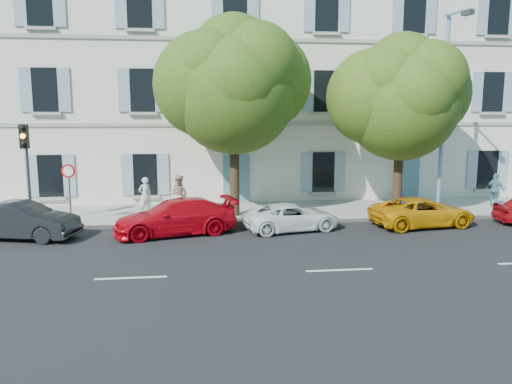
{
  "coord_description": "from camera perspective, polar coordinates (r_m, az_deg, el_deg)",
  "views": [
    {
      "loc": [
        -4.09,
        -17.71,
        4.61
      ],
      "look_at": [
        -1.76,
        2.0,
        1.4
      ],
      "focal_mm": 35.0,
      "sensor_mm": 36.0,
      "label": 1
    }
  ],
  "objects": [
    {
      "name": "car_white_coupe",
      "position": [
        19.59,
        4.13,
        -2.86
      ],
      "size": [
        4.09,
        2.5,
        1.06
      ],
      "primitive_type": "imported",
      "rotation": [
        0.0,
        0.0,
        1.78
      ],
      "color": "white",
      "rests_on": "ground"
    },
    {
      "name": "traffic_light",
      "position": [
        21.36,
        -24.83,
        4.08
      ],
      "size": [
        0.32,
        0.45,
        3.97
      ],
      "color": "#383A3D",
      "rests_on": "sidewalk"
    },
    {
      "name": "pedestrian_c",
      "position": [
        26.12,
        25.67,
        0.22
      ],
      "size": [
        0.72,
        1.01,
        1.6
      ],
      "primitive_type": "imported",
      "rotation": [
        0.0,
        0.0,
        1.97
      ],
      "color": "teal",
      "rests_on": "sidewalk"
    },
    {
      "name": "car_yellow_supercar",
      "position": [
        21.3,
        18.49,
        -2.18
      ],
      "size": [
        4.47,
        2.53,
        1.18
      ],
      "primitive_type": "imported",
      "rotation": [
        0.0,
        0.0,
        1.71
      ],
      "color": "orange",
      "rests_on": "ground"
    },
    {
      "name": "pedestrian_a",
      "position": [
        22.44,
        -12.57,
        -0.39
      ],
      "size": [
        0.71,
        0.64,
        1.63
      ],
      "primitive_type": "imported",
      "rotation": [
        0.0,
        0.0,
        3.68
      ],
      "color": "silver",
      "rests_on": "sidewalk"
    },
    {
      "name": "car_dark_sedan",
      "position": [
        20.09,
        -25.26,
        -2.99
      ],
      "size": [
        4.36,
        2.41,
        1.36
      ],
      "primitive_type": "imported",
      "rotation": [
        0.0,
        0.0,
        1.32
      ],
      "color": "black",
      "rests_on": "ground"
    },
    {
      "name": "kerb",
      "position": [
        20.9,
        4.72,
        -3.36
      ],
      "size": [
        36.0,
        0.16,
        0.16
      ],
      "primitive_type": "cube",
      "color": "#9E998E",
      "rests_on": "ground"
    },
    {
      "name": "pedestrian_b",
      "position": [
        21.78,
        -8.82,
        -0.36
      ],
      "size": [
        1.09,
        1.02,
        1.78
      ],
      "primitive_type": "imported",
      "rotation": [
        0.0,
        0.0,
        2.61
      ],
      "color": "tan",
      "rests_on": "sidewalk"
    },
    {
      "name": "building",
      "position": [
        28.25,
        1.64,
        12.0
      ],
      "size": [
        28.0,
        7.0,
        12.0
      ],
      "primitive_type": "cube",
      "color": "silver",
      "rests_on": "ground"
    },
    {
      "name": "car_red_coupe",
      "position": [
        19.11,
        -9.23,
        -2.83
      ],
      "size": [
        4.95,
        2.94,
        1.34
      ],
      "primitive_type": "imported",
      "rotation": [
        0.0,
        0.0,
        4.95
      ],
      "color": "#B60511",
      "rests_on": "ground"
    },
    {
      "name": "sidewalk",
      "position": [
        22.99,
        3.65,
        -2.21
      ],
      "size": [
        36.0,
        4.5,
        0.15
      ],
      "primitive_type": "cube",
      "color": "#A09E96",
      "rests_on": "ground"
    },
    {
      "name": "ground",
      "position": [
        18.75,
        6.1,
        -5.1
      ],
      "size": [
        90.0,
        90.0,
        0.0
      ],
      "primitive_type": "plane",
      "color": "black"
    },
    {
      "name": "road_sign",
      "position": [
        21.12,
        -20.6,
        1.2
      ],
      "size": [
        0.55,
        0.14,
        2.41
      ],
      "color": "#383A3D",
      "rests_on": "sidewalk"
    },
    {
      "name": "street_lamp",
      "position": [
        22.64,
        20.86,
        9.36
      ],
      "size": [
        0.43,
        1.8,
        8.4
      ],
      "color": "#7293BF",
      "rests_on": "sidewalk"
    },
    {
      "name": "tree_left",
      "position": [
        21.33,
        -2.53,
        11.39
      ],
      "size": [
        5.3,
        5.3,
        8.21
      ],
      "color": "#3A2819",
      "rests_on": "sidewalk"
    },
    {
      "name": "tree_right",
      "position": [
        22.28,
        16.25,
        9.64
      ],
      "size": [
        4.83,
        4.83,
        7.45
      ],
      "color": "#3A2819",
      "rests_on": "sidewalk"
    }
  ]
}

